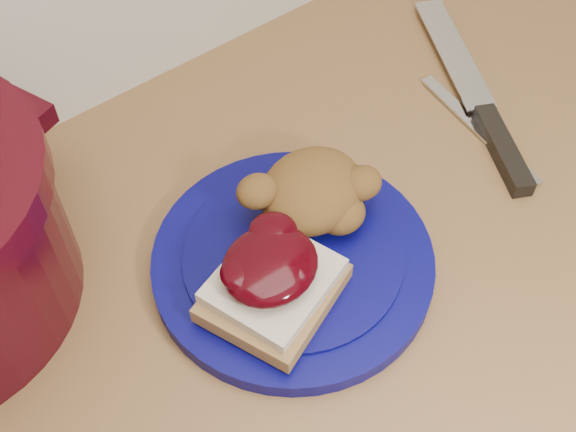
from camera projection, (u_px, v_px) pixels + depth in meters
base_cabinet at (305, 426)px, 1.07m from camera, size 4.00×0.60×0.86m
plate at (293, 261)px, 0.68m from camera, size 0.32×0.32×0.02m
sandwich at (272, 280)px, 0.62m from camera, size 0.14×0.13×0.06m
stuffing_mound at (312, 190)px, 0.68m from camera, size 0.13×0.12×0.05m
chef_knife at (488, 121)px, 0.79m from camera, size 0.17×0.30×0.02m
butter_knife at (478, 128)px, 0.79m from camera, size 0.04×0.19×0.00m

